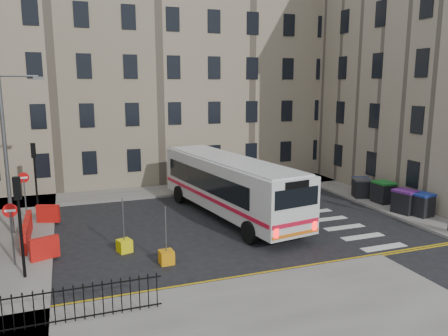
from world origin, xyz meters
TOP-DOWN VIEW (x-y plane):
  - ground at (0.00, 0.00)m, footprint 120.00×120.00m
  - pavement_north at (-6.00, 8.60)m, footprint 36.00×3.20m
  - pavement_east at (9.00, 4.00)m, footprint 2.40×26.00m
  - pavement_sw at (-7.00, -10.00)m, footprint 20.00×6.00m
  - terrace_north at (-7.00, 15.50)m, footprint 38.30×10.80m
  - traffic_light_nw at (-12.00, 6.50)m, footprint 0.28×0.22m
  - traffic_light_sw at (-12.00, -4.00)m, footprint 0.28×0.22m
  - streetlamp at (-13.00, 2.00)m, footprint 0.50×0.22m
  - no_entry_north at (-12.50, 4.50)m, footprint 0.60×0.08m
  - no_entry_south at (-12.50, -2.50)m, footprint 0.60×0.08m
  - roadworks_barriers at (-11.84, 0.50)m, footprint 1.66×6.26m
  - iron_railings at (-11.25, -8.20)m, footprint 7.80×0.04m
  - bus at (-1.19, 1.37)m, footprint 4.81×12.85m
  - wheelie_bin_a at (9.25, -2.84)m, footprint 1.25×1.38m
  - wheelie_bin_b at (8.76, -2.08)m, footprint 1.38×1.50m
  - wheelie_bin_c at (9.13, 0.27)m, footprint 1.11×1.28m
  - wheelie_bin_d at (8.67, 1.97)m, footprint 1.35×1.44m
  - wheelie_bin_e at (8.95, 2.34)m, footprint 1.32×1.41m
  - bollard_yellow at (-7.85, -2.28)m, footprint 0.76×0.76m
  - bollard_chevron at (-6.30, -4.32)m, footprint 0.64×0.64m

SIDE VIEW (x-z plane):
  - ground at x=0.00m, z-range 0.00..0.00m
  - pavement_north at x=-6.00m, z-range 0.00..0.15m
  - pavement_east at x=9.00m, z-range 0.00..0.15m
  - pavement_sw at x=-7.00m, z-range 0.00..0.15m
  - bollard_yellow at x=-7.85m, z-range 0.00..0.60m
  - bollard_chevron at x=-6.30m, z-range 0.00..0.60m
  - roadworks_barriers at x=-11.84m, z-range 0.15..1.15m
  - iron_railings at x=-11.25m, z-range 0.15..1.35m
  - wheelie_bin_e at x=8.95m, z-range 0.16..1.40m
  - wheelie_bin_d at x=8.67m, z-range 0.16..1.43m
  - wheelie_bin_a at x=9.25m, z-range 0.16..1.51m
  - wheelie_bin_c at x=9.13m, z-range 0.16..1.55m
  - wheelie_bin_b at x=8.76m, z-range 0.16..1.55m
  - bus at x=-1.19m, z-range 0.27..3.68m
  - no_entry_north at x=-12.50m, z-range 0.58..3.58m
  - no_entry_south at x=-12.50m, z-range 0.58..3.58m
  - traffic_light_nw at x=-12.00m, z-range 0.82..4.92m
  - traffic_light_sw at x=-12.00m, z-range 0.82..4.92m
  - streetlamp at x=-13.00m, z-range 0.27..8.41m
  - terrace_north at x=-7.00m, z-range 0.02..17.22m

